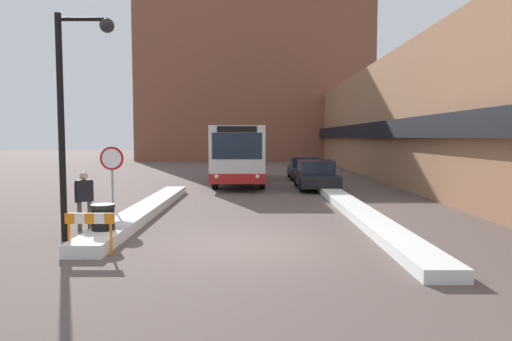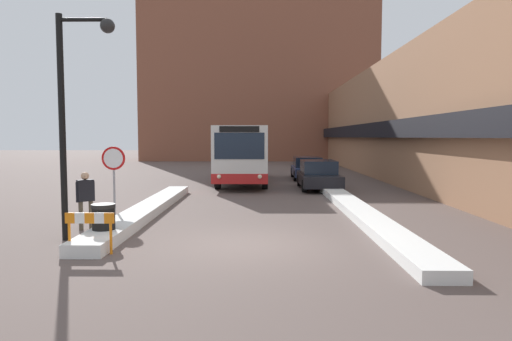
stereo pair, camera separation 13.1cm
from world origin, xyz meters
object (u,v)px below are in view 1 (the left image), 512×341
Objects in this scene: parked_car_middle at (306,168)px; city_bus at (242,153)px; stop_sign at (113,166)px; trash_bin at (105,223)px; parked_car_front at (317,175)px; street_lamp at (74,99)px; pedestrian at (86,195)px; construction_barricade at (91,225)px.

city_bus is at bearing -148.19° from parked_car_middle.
trash_bin is at bearing -76.41° from stop_sign.
parked_car_middle is 18.55m from trash_bin.
parked_car_front is 1.03× the size of parked_car_middle.
parked_car_middle reaches higher than trash_bin.
street_lamp is 5.96× the size of trash_bin.
city_bus is 13.93m from pedestrian.
street_lamp is (0.09, -3.24, 1.88)m from stop_sign.
parked_car_front is at bearing 11.70° from pedestrian.
street_lamp reaches higher than pedestrian.
trash_bin is at bearing -120.46° from parked_car_front.
construction_barricade is at bearing -78.49° from stop_sign.
construction_barricade is (0.85, -1.38, -2.89)m from street_lamp.
parked_car_front is 14.11m from street_lamp.
city_bus is 2.40× the size of parked_car_middle.
parked_car_front is 13.55m from trash_bin.
stop_sign is at bearing 101.51° from construction_barricade.
stop_sign is 2.45× the size of trash_bin.
parked_car_front is 4.05× the size of construction_barricade.
city_bus is at bearing 75.93° from street_lamp.
parked_car_front reaches higher than construction_barricade.
trash_bin is (-2.96, -14.81, -1.25)m from city_bus.
pedestrian is (-3.98, -13.32, -0.74)m from city_bus.
street_lamp is 2.93m from pedestrian.
construction_barricade is at bearing -99.99° from city_bus.
street_lamp is at bearing 121.56° from construction_barricade.
street_lamp is 3.17m from trash_bin.
street_lamp reaches higher than stop_sign.
city_bus reaches higher than stop_sign.
parked_car_front is 2.71× the size of pedestrian.
street_lamp reaches higher than construction_barricade.
stop_sign is (-3.77, -11.44, -0.04)m from city_bus.
parked_car_middle is 3.91× the size of construction_barricade.
pedestrian is 1.73× the size of trash_bin.
construction_barricade is (-6.74, -12.94, -0.06)m from parked_car_front.
construction_barricade is at bearing -84.16° from trash_bin.
trash_bin is 0.86× the size of construction_barricade.
pedestrian is 1.50× the size of construction_barricade.
construction_barricade is (-2.83, -16.07, -1.06)m from city_bus.
stop_sign is at bearing -132.72° from parked_car_front.
parked_car_front is at bearing 56.72° from street_lamp.
trash_bin is at bearing -101.31° from city_bus.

